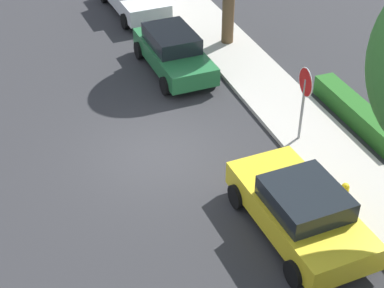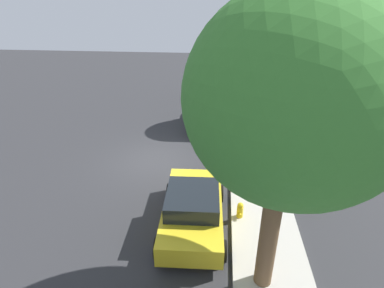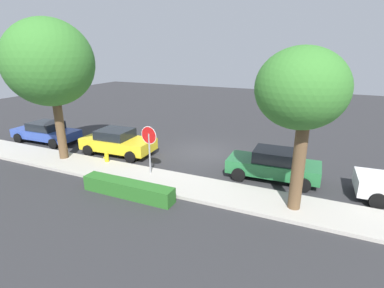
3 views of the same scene
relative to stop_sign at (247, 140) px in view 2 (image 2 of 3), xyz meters
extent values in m
plane|color=#2D2D30|center=(-0.92, -4.14, -1.71)|extent=(60.00, 60.00, 0.00)
cube|color=#B2ADA3|center=(-0.92, 0.49, -1.64)|extent=(32.00, 2.19, 0.14)
cylinder|color=gray|center=(0.00, 0.00, -0.65)|extent=(0.08, 0.08, 2.12)
cylinder|color=white|center=(0.00, 0.00, 0.32)|extent=(0.86, 0.10, 0.86)
cylinder|color=red|center=(0.00, 0.00, 0.32)|extent=(0.80, 0.10, 0.81)
cube|color=yellow|center=(3.36, -1.91, -1.09)|extent=(4.26, 2.08, 0.65)
cube|color=black|center=(3.53, -1.90, -0.51)|extent=(1.93, 1.75, 0.51)
cylinder|color=black|center=(4.74, -0.90, -1.39)|extent=(0.65, 0.25, 0.64)
cylinder|color=black|center=(4.82, -2.79, -1.39)|extent=(0.65, 0.25, 0.64)
cylinder|color=black|center=(1.90, -1.03, -1.39)|extent=(0.65, 0.25, 0.64)
cylinder|color=black|center=(1.99, -2.92, -1.39)|extent=(0.65, 0.25, 0.64)
cube|color=#236B38|center=(-5.48, -2.03, -1.10)|extent=(4.24, 1.83, 0.62)
cube|color=black|center=(-5.70, -2.03, -0.52)|extent=(2.26, 1.56, 0.54)
cylinder|color=black|center=(-4.09, -1.14, -1.39)|extent=(0.65, 0.24, 0.64)
cylinder|color=black|center=(-4.03, -2.83, -1.39)|extent=(0.65, 0.24, 0.64)
cylinder|color=black|center=(-6.93, -1.22, -1.39)|extent=(0.65, 0.24, 0.64)
cylinder|color=black|center=(-6.88, -2.92, -1.39)|extent=(0.65, 0.24, 0.64)
cube|color=white|center=(-11.18, -1.89, -1.08)|extent=(4.65, 2.03, 0.67)
cube|color=black|center=(-11.49, -1.91, -0.45)|extent=(2.19, 1.69, 0.58)
cylinder|color=black|center=(-9.68, -0.92, -1.39)|extent=(0.65, 0.25, 0.64)
cylinder|color=black|center=(-9.59, -2.71, -1.39)|extent=(0.65, 0.25, 0.64)
cylinder|color=black|center=(-12.78, -1.07, -1.39)|extent=(0.65, 0.25, 0.64)
cylinder|color=black|center=(-12.69, -2.87, -1.39)|extent=(0.65, 0.25, 0.64)
cylinder|color=brown|center=(5.49, 0.18, 0.03)|extent=(0.46, 0.46, 3.49)
ellipsoid|color=#387A2D|center=(5.50, 0.29, 3.52)|extent=(4.43, 4.43, 4.33)
cylinder|color=brown|center=(-6.75, 0.60, 0.04)|extent=(0.46, 0.46, 3.51)
ellipsoid|color=#387A2D|center=(-6.57, 0.65, 2.93)|extent=(3.13, 3.13, 2.81)
cylinder|color=gold|center=(2.92, -0.32, -1.44)|extent=(0.22, 0.22, 0.55)
sphere|color=gold|center=(2.92, -0.32, -1.10)|extent=(0.21, 0.21, 0.21)
cylinder|color=gold|center=(3.07, -0.32, -1.38)|extent=(0.08, 0.09, 0.09)
cube|color=#286623|center=(-0.28, 2.21, -1.39)|extent=(4.17, 0.68, 0.65)
camera|label=1|loc=(12.33, -8.03, 8.49)|focal=55.00mm
camera|label=2|loc=(11.24, -1.13, 5.29)|focal=28.00mm
camera|label=3|loc=(-7.41, 11.42, 4.22)|focal=28.00mm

